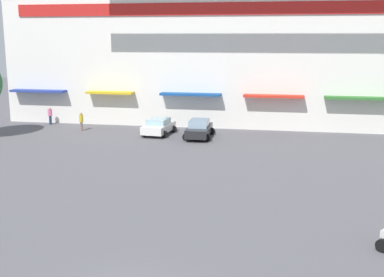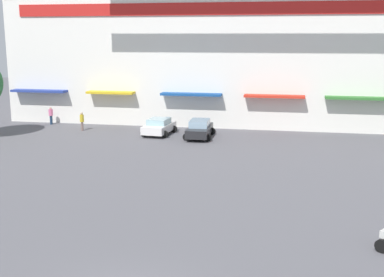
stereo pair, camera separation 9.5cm
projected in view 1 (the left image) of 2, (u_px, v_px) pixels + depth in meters
ground_plane at (196, 184)px, 27.44m from camera, size 128.00×128.00×0.00m
colonial_building at (239, 17)px, 48.47m from camera, size 42.91×19.19×22.65m
parked_car_0 at (158, 126)px, 41.13m from camera, size 2.64×4.03×1.37m
parked_car_1 at (199, 129)px, 39.89m from camera, size 2.40×4.39×1.48m
pedestrian_0 at (50, 115)px, 45.84m from camera, size 0.55×0.55×1.62m
pedestrian_2 at (81, 120)px, 42.80m from camera, size 0.46×0.46×1.64m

